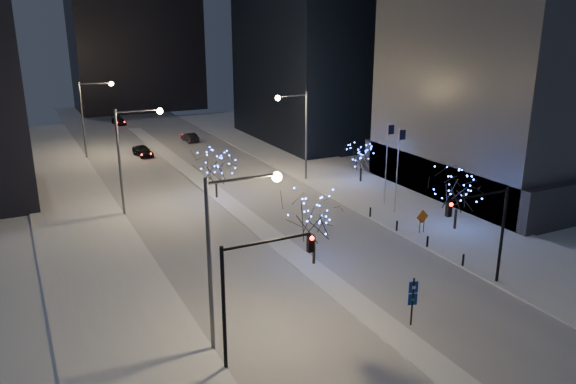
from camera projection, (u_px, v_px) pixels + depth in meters
ground at (381, 325)px, 33.92m from camera, size 160.00×160.00×0.00m
road at (200, 181)px, 63.79m from camera, size 20.00×130.00×0.02m
median at (215, 192)px, 59.50m from camera, size 2.00×80.00×0.15m
east_sidewalk at (387, 198)px, 57.39m from camera, size 10.00×90.00×0.15m
west_sidewalk at (91, 248)px, 44.98m from camera, size 8.00×90.00×0.15m
midrise_block at (552, 45)px, 59.38m from camera, size 30.00×22.00×30.00m
plinth at (536, 164)px, 63.24m from camera, size 30.00×24.00×4.00m
horizon_block at (132, 0)px, 108.77m from camera, size 24.00×14.00×42.00m
street_lamp_w_near at (228, 239)px, 29.87m from camera, size 4.40×0.56×10.00m
street_lamp_w_mid at (130, 147)px, 51.21m from camera, size 4.40×0.56×10.00m
street_lamp_w_far at (90, 109)px, 72.55m from camera, size 4.40×0.56×10.00m
street_lamp_east at (299, 125)px, 61.93m from camera, size 3.90×0.56×10.00m
traffic_signal_west at (252, 281)px, 28.89m from camera, size 5.26×0.43×7.00m
traffic_signal_east at (487, 223)px, 37.18m from camera, size 5.26×0.43×7.00m
flagpoles at (392, 161)px, 52.94m from camera, size 1.35×2.60×8.00m
bollards at (412, 233)px, 46.64m from camera, size 0.16×12.16×0.90m
car_near at (143, 151)px, 74.98m from camera, size 2.33×4.52×1.47m
car_mid at (190, 137)px, 83.82m from camera, size 1.78×4.13×1.32m
car_far at (119, 121)px, 97.37m from camera, size 2.02×4.51×1.28m
holiday_tree_median_near at (314, 216)px, 40.92m from camera, size 4.81×4.81×5.74m
holiday_tree_median_far at (216, 167)px, 56.56m from camera, size 5.05×5.05×5.12m
holiday_tree_plaza_near at (458, 192)px, 47.98m from camera, size 4.89×4.89×5.29m
holiday_tree_plaza_far at (361, 157)px, 62.35m from camera, size 4.38×4.38×4.29m
wayfinding_sign at (413, 297)px, 33.28m from camera, size 0.55×0.22×3.12m
construction_sign at (422, 219)px, 47.67m from camera, size 1.25×0.07×2.07m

